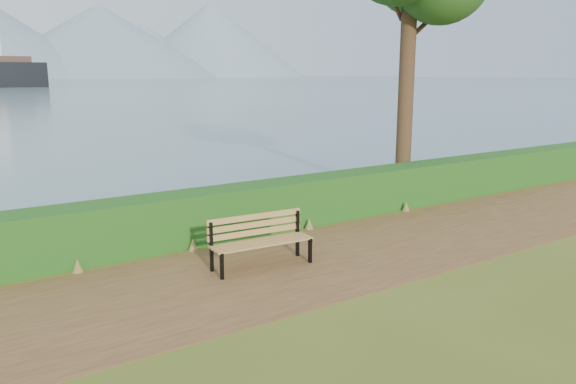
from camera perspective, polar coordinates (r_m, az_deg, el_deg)
ground at (r=9.61m, az=1.58°, el=-8.02°), size 140.00×140.00×0.00m
path at (r=9.84m, az=0.56°, el=-7.49°), size 40.00×3.40×0.01m
hedge at (r=11.59m, az=-5.86°, el=-1.98°), size 32.00×0.85×1.00m
bench at (r=9.71m, az=-2.93°, el=-4.60°), size 1.83×0.66×0.90m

